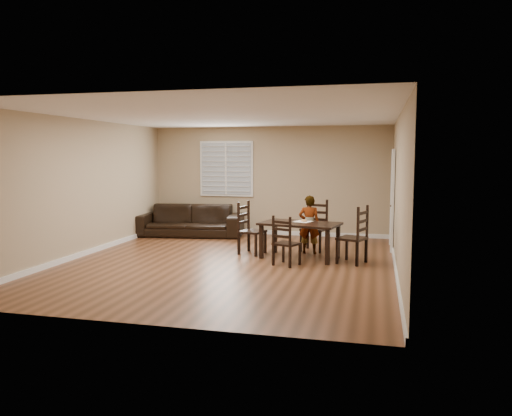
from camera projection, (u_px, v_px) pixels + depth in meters
The scene contains 11 objects.
ground at pixel (229, 263), 9.26m from camera, with size 7.00×7.00×0.00m, color brown.
room at pixel (233, 165), 9.23m from camera, with size 6.04×7.04×2.72m.
dining_table at pixel (300, 227), 9.61m from camera, with size 1.63×1.12×0.70m.
chair_near at pixel (316, 227), 10.49m from camera, with size 0.57×0.55×1.07m.
chair_far at pixel (283, 243), 8.94m from camera, with size 0.53×0.51×0.91m.
chair_left at pixel (247, 230), 10.12m from camera, with size 0.55×0.57×1.06m.
chair_right at pixel (359, 238), 9.12m from camera, with size 0.60×0.61×1.08m.
child at pixel (309, 224), 10.10m from camera, with size 0.43×0.28×1.19m, color gray.
napkin at pixel (303, 222), 9.75m from camera, with size 0.31×0.31×0.00m, color silver.
donut at pixel (304, 220), 9.74m from camera, with size 0.11×0.11×0.04m.
sofa at pixel (190, 220), 12.38m from camera, with size 2.61×1.02×0.76m, color black.
Camera 1 is at (2.64, -8.72, 1.98)m, focal length 35.00 mm.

